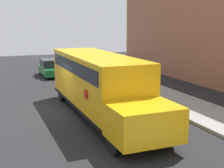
% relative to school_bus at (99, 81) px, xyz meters
% --- Properties ---
extents(ground_plane, '(60.00, 60.00, 0.00)m').
position_rel_school_bus_xyz_m(ground_plane, '(-1.66, -1.42, -1.75)').
color(ground_plane, black).
extents(sidewalk_strip, '(44.00, 3.00, 0.15)m').
position_rel_school_bus_xyz_m(sidewalk_strip, '(-1.66, 5.08, -1.68)').
color(sidewalk_strip, gray).
rests_on(sidewalk_strip, ground).
extents(school_bus, '(10.71, 2.57, 3.06)m').
position_rel_school_bus_xyz_m(school_bus, '(0.00, 0.00, 0.00)').
color(school_bus, '#EAA80F').
rests_on(school_bus, ground).
extents(parked_car, '(4.06, 1.84, 1.47)m').
position_rel_school_bus_xyz_m(parked_car, '(-12.78, 0.11, -1.03)').
color(parked_car, '#196B2D').
rests_on(parked_car, ground).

